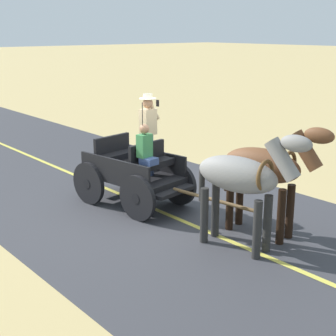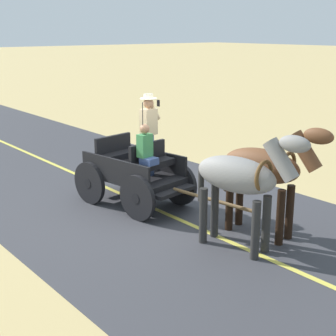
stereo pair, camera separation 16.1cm
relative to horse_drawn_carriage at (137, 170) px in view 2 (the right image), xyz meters
name	(u,v)px [view 2 (the right image)]	position (x,y,z in m)	size (l,w,h in m)	color
ground_plane	(153,208)	(-0.12, 0.40, -0.82)	(200.00, 200.00, 0.00)	tan
road_surface	(153,208)	(-0.12, 0.40, -0.81)	(6.68, 160.00, 0.01)	#38383D
road_centre_stripe	(153,208)	(-0.12, 0.40, -0.81)	(0.12, 160.00, 0.00)	#DBCC4C
horse_drawn_carriage	(137,170)	(0.00, 0.00, 0.00)	(1.75, 4.51, 2.50)	black
horse_near_side	(266,169)	(-0.85, 2.94, 0.51)	(0.84, 2.15, 2.21)	brown
horse_off_side	(241,178)	(-0.04, 3.06, 0.51)	(0.85, 2.15, 2.21)	gray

